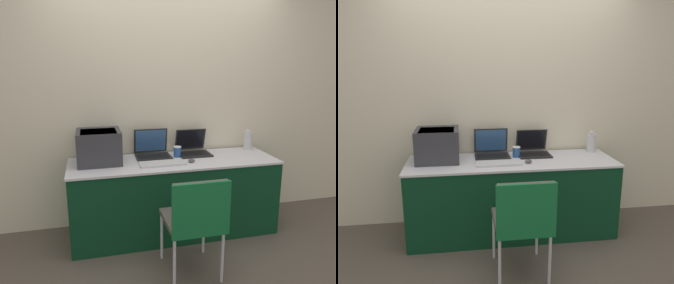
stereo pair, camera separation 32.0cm
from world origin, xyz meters
The scene contains 11 objects.
ground_plane centered at (0.00, 0.00, 0.00)m, with size 14.00×14.00×0.00m, color brown.
wall_back centered at (0.00, 0.69, 1.30)m, with size 8.00×0.05×2.60m.
table centered at (0.00, 0.31, 0.38)m, with size 2.04×0.64×0.76m.
printer centered at (-0.72, 0.40, 0.93)m, with size 0.41×0.39×0.32m.
laptop_left centered at (-0.18, 0.50, 0.82)m, with size 0.35×0.31×0.27m.
laptop_right centered at (0.26, 0.50, 0.82)m, with size 0.33×0.32×0.25m.
external_keyboard centered at (-0.15, 0.20, 0.77)m, with size 0.43×0.17×0.02m.
coffee_cup centered at (0.06, 0.42, 0.82)m, with size 0.08×0.08×0.11m.
mouse centered at (0.14, 0.19, 0.78)m, with size 0.07×0.04×0.04m.
metal_pitcher centered at (0.90, 0.52, 0.87)m, with size 0.09×0.09×0.23m.
chair centered at (-0.04, -0.48, 0.55)m, with size 0.45×0.49×0.86m.
Camera 2 is at (-0.49, -2.74, 1.69)m, focal length 35.00 mm.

